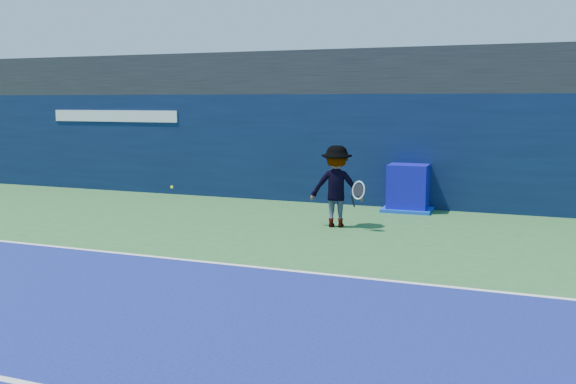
# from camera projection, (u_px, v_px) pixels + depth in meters

# --- Properties ---
(ground) EXTENTS (80.00, 80.00, 0.00)m
(ground) POSITION_uv_depth(u_px,v_px,m) (100.00, 315.00, 8.53)
(ground) COLOR #2E6630
(ground) RESTS_ON ground
(baseline) EXTENTS (24.00, 0.10, 0.01)m
(baseline) POSITION_uv_depth(u_px,v_px,m) (207.00, 262.00, 11.29)
(baseline) COLOR white
(baseline) RESTS_ON ground
(stadium_band) EXTENTS (36.00, 3.00, 1.20)m
(stadium_band) POSITION_uv_depth(u_px,v_px,m) (345.00, 74.00, 18.63)
(stadium_band) COLOR black
(stadium_band) RESTS_ON back_wall_assembly
(back_wall_assembly) EXTENTS (36.00, 1.03, 3.00)m
(back_wall_assembly) POSITION_uv_depth(u_px,v_px,m) (334.00, 148.00, 18.00)
(back_wall_assembly) COLOR #091736
(back_wall_assembly) RESTS_ON ground
(equipment_cart) EXTENTS (1.29, 1.29, 1.21)m
(equipment_cart) POSITION_uv_depth(u_px,v_px,m) (409.00, 189.00, 16.60)
(equipment_cart) COLOR #0D0B9E
(equipment_cart) RESTS_ON ground
(tennis_player) EXTENTS (1.41, 0.91, 1.84)m
(tennis_player) POSITION_uv_depth(u_px,v_px,m) (337.00, 186.00, 14.40)
(tennis_player) COLOR white
(tennis_player) RESTS_ON ground
(tennis_ball) EXTENTS (0.06, 0.06, 0.06)m
(tennis_ball) POSITION_uv_depth(u_px,v_px,m) (172.00, 187.00, 13.74)
(tennis_ball) COLOR #ECF61B
(tennis_ball) RESTS_ON ground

